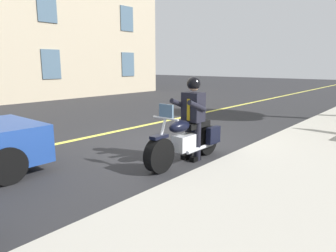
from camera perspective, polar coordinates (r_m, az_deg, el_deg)
ground_plane at (r=7.73m, az=-1.15°, el=-3.34°), size 80.00×80.00×0.00m
lane_center_stripe at (r=9.14m, az=-10.58°, el=-1.17°), size 60.00×0.16×0.01m
motorcycle_main at (r=6.23m, az=3.59°, el=-2.70°), size 2.21×0.60×1.26m
rider_main at (r=6.26m, az=4.69°, el=2.81°), size 0.62×0.54×1.74m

